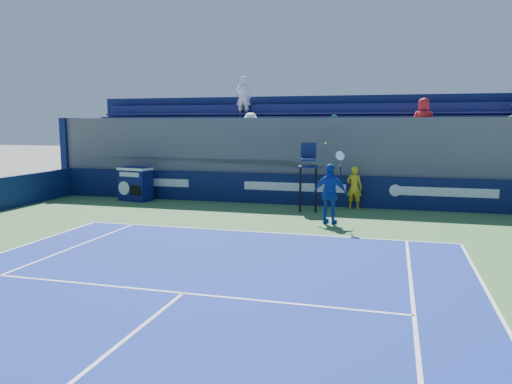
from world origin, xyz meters
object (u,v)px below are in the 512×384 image
(ball_person, at_px, (354,188))
(umpire_chair, at_px, (308,169))
(tennis_player, at_px, (330,194))
(match_clock, at_px, (135,183))

(ball_person, height_order, umpire_chair, umpire_chair)
(umpire_chair, height_order, tennis_player, tennis_player)
(tennis_player, bearing_deg, ball_person, 80.37)
(match_clock, bearing_deg, ball_person, 2.22)
(ball_person, bearing_deg, tennis_player, 89.20)
(umpire_chair, relative_size, tennis_player, 0.96)
(ball_person, bearing_deg, umpire_chair, 37.80)
(ball_person, relative_size, umpire_chair, 0.64)
(ball_person, bearing_deg, match_clock, 11.04)
(ball_person, relative_size, match_clock, 1.11)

